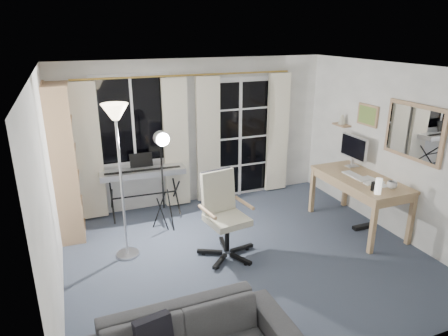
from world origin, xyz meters
The scene contains 16 objects.
floor centered at (0.00, 0.00, -0.01)m, with size 4.50×4.00×0.02m, color #373F51.
window centered at (-1.05, 1.97, 1.50)m, with size 1.20×0.08×1.40m.
french_door centered at (0.75, 1.97, 1.03)m, with size 1.32×0.09×2.11m.
curtains centered at (-0.14, 1.88, 1.09)m, with size 3.60×0.07×2.13m.
bookshelf centered at (-2.13, 1.61, 1.02)m, with size 0.39×1.02×2.16m.
torchiere_lamp centered at (-1.45, 0.59, 1.61)m, with size 0.35×0.35×2.01m.
keyboard_piano centered at (-0.99, 1.70, 0.71)m, with size 1.31×0.67×0.94m.
studio_light centered at (-0.81, 1.08, 1.23)m, with size 0.29×0.31×1.54m.
office_chair centered at (-0.26, 0.22, 0.65)m, with size 0.76×0.76×1.11m.
desk centered at (1.88, 0.15, 0.69)m, with size 0.74×1.47×0.79m.
monitor centered at (2.08, 0.60, 1.09)m, with size 0.19×0.57×0.49m.
desk_clutter centered at (1.81, -0.09, 0.62)m, with size 0.46×0.89×1.00m.
mug centered at (1.98, -0.35, 0.85)m, with size 0.13×0.10×0.13m, color silver.
wall_mirror centered at (2.22, -0.35, 1.55)m, with size 0.04×0.94×0.74m.
framed_print centered at (2.23, 0.55, 1.60)m, with size 0.03×0.42×0.32m.
wall_shelf centered at (2.16, 1.05, 1.41)m, with size 0.16×0.30×0.18m.
Camera 1 is at (-1.97, -4.15, 2.81)m, focal length 32.00 mm.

